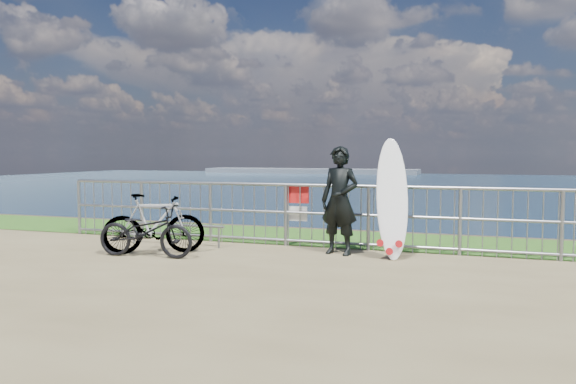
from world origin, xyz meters
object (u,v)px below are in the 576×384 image
at_px(surfboard, 392,203).
at_px(bicycle_far, 154,224).
at_px(bicycle_near, 145,231).
at_px(surfer, 340,200).

height_order(surfboard, bicycle_far, surfboard).
bearing_deg(surfboard, bicycle_near, -162.60).
xyz_separation_m(surfer, bicycle_near, (-2.88, -1.26, -0.47)).
relative_size(bicycle_near, bicycle_far, 0.97).
xyz_separation_m(surfer, bicycle_far, (-2.93, -0.93, -0.39)).
height_order(surfer, bicycle_far, surfer).
relative_size(surfboard, bicycle_far, 1.16).
bearing_deg(bicycle_near, bicycle_far, 3.59).
distance_m(surfer, surfboard, 0.87).
distance_m(surfer, bicycle_near, 3.17).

